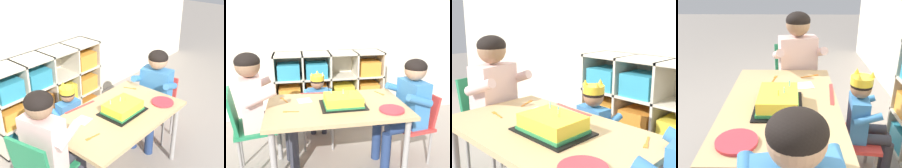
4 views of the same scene
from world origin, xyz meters
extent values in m
cube|color=tan|center=(0.00, 0.00, 0.62)|extent=(1.13, 0.68, 0.03)
cylinder|color=#9E9993|center=(-0.50, -0.28, 0.30)|extent=(0.04, 0.04, 0.61)
cylinder|color=#9E9993|center=(-0.50, 0.28, 0.30)|extent=(0.04, 0.04, 0.61)
cube|color=red|center=(-0.11, 0.48, 0.32)|extent=(0.37, 0.35, 0.03)
cube|color=red|center=(-0.12, 0.34, 0.49)|extent=(0.32, 0.10, 0.31)
cylinder|color=gray|center=(-0.24, 0.63, 0.15)|extent=(0.02, 0.02, 0.30)
cylinder|color=gray|center=(-0.26, 0.37, 0.15)|extent=(0.02, 0.02, 0.30)
cube|color=#3D7FBC|center=(-0.11, 0.49, 0.47)|extent=(0.22, 0.13, 0.29)
sphere|color=#997051|center=(-0.11, 0.49, 0.69)|extent=(0.13, 0.13, 0.13)
ellipsoid|color=black|center=(-0.11, 0.49, 0.71)|extent=(0.14, 0.14, 0.10)
cylinder|color=yellow|center=(-0.11, 0.49, 0.74)|extent=(0.14, 0.14, 0.05)
cone|color=yellow|center=(-0.10, 0.55, 0.78)|extent=(0.04, 0.04, 0.04)
cone|color=yellow|center=(-0.06, 0.46, 0.78)|extent=(0.04, 0.04, 0.04)
cone|color=yellow|center=(-0.16, 0.47, 0.78)|extent=(0.04, 0.04, 0.04)
cylinder|color=#33333D|center=(-0.04, 0.59, 0.35)|extent=(0.09, 0.22, 0.07)
cylinder|color=#33333D|center=(-0.16, 0.60, 0.35)|extent=(0.09, 0.22, 0.07)
cylinder|color=#33333D|center=(-0.02, 0.70, 0.16)|extent=(0.06, 0.06, 0.32)
cylinder|color=#33333D|center=(-0.15, 0.71, 0.16)|extent=(0.06, 0.06, 0.32)
cylinder|color=#3D7FBC|center=(0.02, 0.52, 0.54)|extent=(0.06, 0.18, 0.10)
cylinder|color=#3D7FBC|center=(-0.23, 0.55, 0.54)|extent=(0.06, 0.18, 0.10)
cube|color=#238451|center=(-0.68, 0.10, 0.45)|extent=(0.39, 0.43, 0.03)
cube|color=#238451|center=(-0.83, 0.07, 0.62)|extent=(0.13, 0.35, 0.32)
cylinder|color=gray|center=(-0.52, -0.02, 0.22)|extent=(0.02, 0.02, 0.44)
cylinder|color=gray|center=(-0.58, 0.28, 0.22)|extent=(0.02, 0.02, 0.44)
cylinder|color=gray|center=(-0.78, -0.07, 0.22)|extent=(0.02, 0.02, 0.44)
cylinder|color=gray|center=(-0.84, 0.23, 0.22)|extent=(0.02, 0.02, 0.44)
cube|color=beige|center=(-0.68, 0.10, 0.67)|extent=(0.22, 0.33, 0.42)
sphere|color=#997051|center=(-0.68, 0.10, 0.98)|extent=(0.19, 0.19, 0.19)
ellipsoid|color=black|center=(-0.68, 0.10, 1.01)|extent=(0.19, 0.19, 0.14)
cylinder|color=#33333D|center=(-0.51, 0.05, 0.49)|extent=(0.31, 0.16, 0.10)
cylinder|color=#33333D|center=(-0.55, 0.22, 0.49)|extent=(0.31, 0.16, 0.10)
cylinder|color=#33333D|center=(-0.37, 0.08, 0.23)|extent=(0.08, 0.08, 0.46)
cylinder|color=#33333D|center=(-0.40, 0.25, 0.23)|extent=(0.08, 0.08, 0.46)
cylinder|color=beige|center=(-0.59, -0.05, 0.76)|extent=(0.26, 0.11, 0.14)
cylinder|color=beige|center=(-0.65, 0.28, 0.76)|extent=(0.26, 0.11, 0.14)
sphere|color=tan|center=(0.72, 0.08, 0.88)|extent=(0.19, 0.19, 0.19)
ellipsoid|color=black|center=(0.72, 0.08, 0.91)|extent=(0.19, 0.19, 0.14)
cube|color=black|center=(0.05, -0.01, 0.64)|extent=(0.37, 0.27, 0.01)
cube|color=yellow|center=(0.05, -0.01, 0.69)|extent=(0.29, 0.22, 0.08)
cube|color=#338E4C|center=(0.05, -0.01, 0.65)|extent=(0.31, 0.23, 0.02)
cylinder|color=#4CB2E5|center=(-0.04, 0.05, 0.75)|extent=(0.01, 0.01, 0.04)
cylinder|color=#EFCC4C|center=(0.09, -0.01, 0.75)|extent=(0.01, 0.01, 0.04)
cylinder|color=#4CB2E5|center=(0.06, 0.02, 0.75)|extent=(0.01, 0.01, 0.04)
cylinder|color=#DB333D|center=(0.40, -0.18, 0.64)|extent=(0.19, 0.19, 0.01)
cube|color=white|center=(-0.26, 0.15, 0.64)|extent=(0.13, 0.13, 0.00)
cube|color=orange|center=(-0.42, 0.18, 0.64)|extent=(0.05, 0.10, 0.00)
cube|color=orange|center=(-0.45, 0.24, 0.64)|extent=(0.03, 0.04, 0.00)
cube|color=orange|center=(-0.35, -0.07, 0.64)|extent=(0.09, 0.02, 0.00)
cube|color=orange|center=(-0.41, -0.06, 0.64)|extent=(0.04, 0.03, 0.00)
cube|color=orange|center=(0.43, 0.23, 0.64)|extent=(0.04, 0.08, 0.00)
cube|color=orange|center=(0.46, 0.17, 0.64)|extent=(0.03, 0.04, 0.00)
camera|label=1|loc=(-1.66, -1.37, 1.97)|focal=48.63mm
camera|label=2|loc=(-0.31, -1.77, 1.39)|focal=38.04mm
camera|label=3|loc=(1.05, -0.93, 1.20)|focal=46.78mm
camera|label=4|loc=(1.37, 0.07, 1.35)|focal=41.52mm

